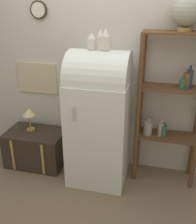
# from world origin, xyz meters

# --- Properties ---
(ground_plane) EXTENTS (12.00, 12.00, 0.00)m
(ground_plane) POSITION_xyz_m (0.00, 0.00, 0.00)
(ground_plane) COLOR #7A664C
(wall_back) EXTENTS (7.00, 0.09, 2.70)m
(wall_back) POSITION_xyz_m (-0.01, 0.57, 1.35)
(wall_back) COLOR beige
(wall_back) RESTS_ON ground_plane
(refrigerator) EXTENTS (0.66, 0.70, 1.56)m
(refrigerator) POSITION_xyz_m (-0.00, 0.22, 0.82)
(refrigerator) COLOR silver
(refrigerator) RESTS_ON ground_plane
(suitcase_trunk) EXTENTS (0.74, 0.49, 0.46)m
(suitcase_trunk) POSITION_xyz_m (-0.87, 0.27, 0.23)
(suitcase_trunk) COLOR #33281E
(suitcase_trunk) RESTS_ON ground_plane
(shelf_unit) EXTENTS (0.71, 0.32, 1.74)m
(shelf_unit) POSITION_xyz_m (0.76, 0.37, 0.98)
(shelf_unit) COLOR brown
(shelf_unit) RESTS_ON ground_plane
(globe) EXTENTS (0.30, 0.30, 0.34)m
(globe) POSITION_xyz_m (0.82, 0.41, 1.93)
(globe) COLOR #AD8942
(globe) RESTS_ON shelf_unit
(vase_left) EXTENTS (0.09, 0.09, 0.17)m
(vase_left) POSITION_xyz_m (-0.08, 0.22, 1.63)
(vase_left) COLOR silver
(vase_left) RESTS_ON refrigerator
(vase_center) EXTENTS (0.07, 0.07, 0.21)m
(vase_center) POSITION_xyz_m (0.01, 0.23, 1.65)
(vase_center) COLOR silver
(vase_center) RESTS_ON refrigerator
(vase_right) EXTENTS (0.09, 0.09, 0.22)m
(vase_right) POSITION_xyz_m (0.07, 0.21, 1.66)
(vase_right) COLOR silver
(vase_right) RESTS_ON refrigerator
(desk_lamp) EXTENTS (0.17, 0.17, 0.30)m
(desk_lamp) POSITION_xyz_m (-0.95, 0.32, 0.70)
(desk_lamp) COLOR #AD8942
(desk_lamp) RESTS_ON suitcase_trunk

